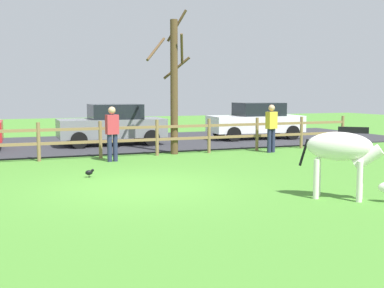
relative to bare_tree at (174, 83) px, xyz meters
The scene contains 10 objects.
ground_plane 6.28m from the bare_tree, 117.00° to the right, with size 60.00×60.00×0.00m, color #47842D.
parking_asphalt 5.43m from the bare_tree, 122.63° to the left, with size 28.00×7.40×0.05m, color #2D2D33.
paddock_fence 3.84m from the bare_tree, behind, with size 20.52×0.11×1.17m.
bare_tree is the anchor object (origin of this frame).
zebra 8.02m from the bare_tree, 85.16° to the right, with size 1.55×1.46×1.41m.
crow_on_grass 5.45m from the bare_tree, 134.12° to the right, with size 0.21×0.10×0.20m.
parked_car_grey 3.78m from the bare_tree, 113.49° to the left, with size 4.03×1.94×1.56m.
parked_car_white 6.19m from the bare_tree, 33.89° to the left, with size 4.12×2.12×1.56m.
visitor_left_of_tree 3.65m from the bare_tree, 14.67° to the right, with size 0.40×0.29×1.64m.
visitor_right_of_tree 2.93m from the bare_tree, 156.06° to the right, with size 0.39×0.27×1.64m.
Camera 1 is at (-2.90, -10.38, 2.07)m, focal length 46.35 mm.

